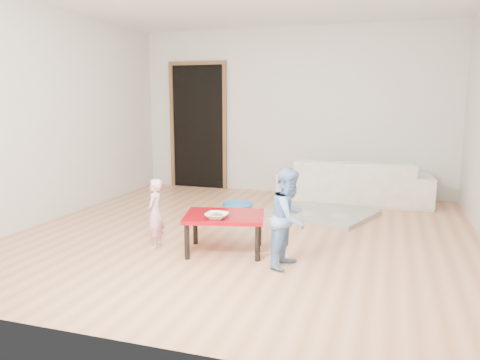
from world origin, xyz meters
The scene contains 13 objects.
floor centered at (0.00, 0.00, 0.00)m, with size 5.00×5.00×0.01m, color #BA7E50.
back_wall centered at (0.00, 2.50, 1.30)m, with size 5.00×0.02×2.60m, color silver.
left_wall centered at (-2.50, 0.00, 1.30)m, with size 0.02×5.00×2.60m, color silver.
doorway centered at (-1.60, 2.48, 1.02)m, with size 1.02×0.08×2.11m, color brown, non-canonical shape.
sofa centered at (1.01, 2.05, 0.32)m, with size 2.16×0.84×0.63m, color white.
cushion centered at (0.55, 1.92, 0.48)m, with size 0.47×0.41×0.12m, color orange.
red_table centered at (-0.01, -0.66, 0.19)m, with size 0.77×0.58×0.38m, color #95080F, non-canonical shape.
bowl centered at (-0.03, -0.84, 0.41)m, with size 0.22×0.22×0.05m, color white.
broccoli centered at (-0.03, -0.84, 0.41)m, with size 0.12×0.12×0.06m, color #2D5919, non-canonical shape.
child_pink centered at (-0.73, -0.75, 0.36)m, with size 0.26×0.17×0.71m, color #E2678A.
child_blue centered at (0.67, -0.85, 0.45)m, with size 0.44×0.34×0.90m, color #5789CB.
basin centered at (-0.39, 0.91, 0.06)m, with size 0.41×0.41×0.13m, color teal.
blanket centered at (0.71, 1.12, 0.03)m, with size 1.21×1.01×0.06m, color beige, non-canonical shape.
Camera 1 is at (1.50, -4.86, 1.51)m, focal length 35.00 mm.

